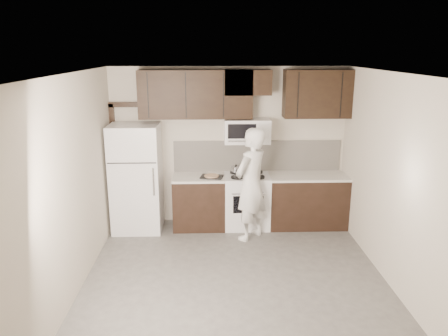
{
  "coord_description": "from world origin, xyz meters",
  "views": [
    {
      "loc": [
        -0.32,
        -5.11,
        2.98
      ],
      "look_at": [
        -0.12,
        0.9,
        1.33
      ],
      "focal_mm": 35.0,
      "sensor_mm": 36.0,
      "label": 1
    }
  ],
  "objects_px": {
    "person": "(251,184)",
    "refrigerator": "(137,178)",
    "stove": "(247,201)",
    "microwave": "(247,131)"
  },
  "relations": [
    {
      "from": "microwave",
      "to": "person",
      "type": "bearing_deg",
      "value": -88.29
    },
    {
      "from": "stove",
      "to": "microwave",
      "type": "bearing_deg",
      "value": 90.1
    },
    {
      "from": "refrigerator",
      "to": "microwave",
      "type": "bearing_deg",
      "value": 5.15
    },
    {
      "from": "stove",
      "to": "refrigerator",
      "type": "xyz_separation_m",
      "value": [
        -1.85,
        -0.05,
        0.44
      ]
    },
    {
      "from": "stove",
      "to": "refrigerator",
      "type": "height_order",
      "value": "refrigerator"
    },
    {
      "from": "refrigerator",
      "to": "person",
      "type": "distance_m",
      "value": 1.92
    },
    {
      "from": "stove",
      "to": "microwave",
      "type": "xyz_separation_m",
      "value": [
        -0.0,
        0.12,
        1.19
      ]
    },
    {
      "from": "stove",
      "to": "person",
      "type": "distance_m",
      "value": 0.67
    },
    {
      "from": "person",
      "to": "refrigerator",
      "type": "bearing_deg",
      "value": -62.01
    },
    {
      "from": "microwave",
      "to": "refrigerator",
      "type": "relative_size",
      "value": 0.42
    }
  ]
}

